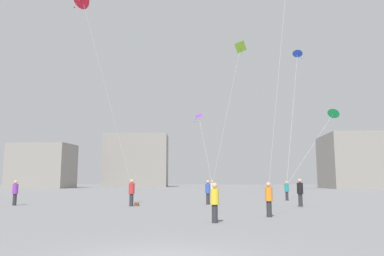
{
  "coord_description": "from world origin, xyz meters",
  "views": [
    {
      "loc": [
        1.09,
        -8.12,
        1.72
      ],
      "look_at": [
        0.0,
        14.78,
        4.97
      ],
      "focal_mm": 34.63,
      "sensor_mm": 36.0,
      "label": 1
    }
  ],
  "objects_px": {
    "person_in_blue": "(208,191)",
    "person_in_teal": "(287,190)",
    "person_in_red": "(132,191)",
    "person_in_white": "(212,189)",
    "kite_cobalt_diamond": "(297,55)",
    "building_centre_hall": "(137,161)",
    "kite_emerald_diamond": "(333,113)",
    "person_in_purple": "(15,192)",
    "person_in_black": "(300,191)",
    "person_in_yellow": "(215,201)",
    "building_right_hall": "(366,161)",
    "handbag_beside_flyer": "(137,204)",
    "person_in_orange": "(269,198)",
    "kite_lime_delta": "(240,50)",
    "building_left_hall": "(42,166)",
    "kite_violet_diamond": "(199,117)"
  },
  "relations": [
    {
      "from": "person_in_blue",
      "to": "person_in_teal",
      "type": "height_order",
      "value": "person_in_blue"
    },
    {
      "from": "person_in_red",
      "to": "person_in_white",
      "type": "bearing_deg",
      "value": -53.2
    },
    {
      "from": "kite_cobalt_diamond",
      "to": "building_centre_hall",
      "type": "relative_size",
      "value": 0.82
    },
    {
      "from": "kite_emerald_diamond",
      "to": "person_in_teal",
      "type": "bearing_deg",
      "value": -129.01
    },
    {
      "from": "person_in_purple",
      "to": "person_in_black",
      "type": "distance_m",
      "value": 19.57
    },
    {
      "from": "person_in_blue",
      "to": "building_centre_hall",
      "type": "distance_m",
      "value": 76.93
    },
    {
      "from": "kite_emerald_diamond",
      "to": "kite_cobalt_diamond",
      "type": "height_order",
      "value": "kite_cobalt_diamond"
    },
    {
      "from": "kite_emerald_diamond",
      "to": "person_in_yellow",
      "type": "bearing_deg",
      "value": -117.63
    },
    {
      "from": "building_right_hall",
      "to": "handbag_beside_flyer",
      "type": "height_order",
      "value": "building_right_hall"
    },
    {
      "from": "person_in_red",
      "to": "building_centre_hall",
      "type": "xyz_separation_m",
      "value": [
        -14.8,
        76.05,
        6.1
      ]
    },
    {
      "from": "person_in_orange",
      "to": "kite_lime_delta",
      "type": "xyz_separation_m",
      "value": [
        0.25,
        17.26,
        13.64
      ]
    },
    {
      "from": "person_in_red",
      "to": "person_in_black",
      "type": "height_order",
      "value": "person_in_black"
    },
    {
      "from": "kite_lime_delta",
      "to": "building_centre_hall",
      "type": "xyz_separation_m",
      "value": [
        -23.14,
        65.86,
        -7.46
      ]
    },
    {
      "from": "person_in_yellow",
      "to": "person_in_teal",
      "type": "relative_size",
      "value": 0.99
    },
    {
      "from": "person_in_red",
      "to": "person_in_teal",
      "type": "xyz_separation_m",
      "value": [
        11.94,
        7.7,
        -0.08
      ]
    },
    {
      "from": "person_in_white",
      "to": "kite_lime_delta",
      "type": "bearing_deg",
      "value": 55.44
    },
    {
      "from": "kite_emerald_diamond",
      "to": "building_left_hall",
      "type": "distance_m",
      "value": 66.31
    },
    {
      "from": "kite_violet_diamond",
      "to": "kite_cobalt_diamond",
      "type": "xyz_separation_m",
      "value": [
        10.61,
        1.83,
        7.02
      ]
    },
    {
      "from": "person_in_red",
      "to": "kite_violet_diamond",
      "type": "xyz_separation_m",
      "value": [
        4.21,
        11.89,
        7.15
      ]
    },
    {
      "from": "person_in_yellow",
      "to": "kite_cobalt_diamond",
      "type": "distance_m",
      "value": 28.92
    },
    {
      "from": "person_in_orange",
      "to": "building_right_hall",
      "type": "relative_size",
      "value": 0.09
    },
    {
      "from": "person_in_white",
      "to": "person_in_yellow",
      "type": "bearing_deg",
      "value": -37.8
    },
    {
      "from": "building_left_hall",
      "to": "building_right_hall",
      "type": "relative_size",
      "value": 0.77
    },
    {
      "from": "person_in_red",
      "to": "building_centre_hall",
      "type": "distance_m",
      "value": 77.72
    },
    {
      "from": "building_right_hall",
      "to": "kite_violet_diamond",
      "type": "bearing_deg",
      "value": -127.71
    },
    {
      "from": "person_in_white",
      "to": "building_right_hall",
      "type": "distance_m",
      "value": 58.12
    },
    {
      "from": "person_in_white",
      "to": "person_in_orange",
      "type": "bearing_deg",
      "value": -29.15
    },
    {
      "from": "person_in_blue",
      "to": "kite_violet_diamond",
      "type": "distance_m",
      "value": 12.25
    },
    {
      "from": "person_in_purple",
      "to": "kite_emerald_diamond",
      "type": "distance_m",
      "value": 33.16
    },
    {
      "from": "person_in_purple",
      "to": "person_in_red",
      "type": "bearing_deg",
      "value": 80.61
    },
    {
      "from": "kite_emerald_diamond",
      "to": "kite_cobalt_diamond",
      "type": "bearing_deg",
      "value": -145.54
    },
    {
      "from": "person_in_white",
      "to": "kite_lime_delta",
      "type": "distance_m",
      "value": 13.89
    },
    {
      "from": "building_centre_hall",
      "to": "building_left_hall",
      "type": "bearing_deg",
      "value": -134.26
    },
    {
      "from": "person_in_purple",
      "to": "handbag_beside_flyer",
      "type": "relative_size",
      "value": 5.4
    },
    {
      "from": "person_in_black",
      "to": "person_in_teal",
      "type": "distance_m",
      "value": 7.47
    },
    {
      "from": "person_in_blue",
      "to": "handbag_beside_flyer",
      "type": "bearing_deg",
      "value": 65.19
    },
    {
      "from": "person_in_black",
      "to": "person_in_blue",
      "type": "xyz_separation_m",
      "value": [
        -6.17,
        1.75,
        -0.05
      ]
    },
    {
      "from": "person_in_black",
      "to": "person_in_teal",
      "type": "height_order",
      "value": "person_in_black"
    },
    {
      "from": "person_in_black",
      "to": "kite_violet_diamond",
      "type": "relative_size",
      "value": 0.25
    },
    {
      "from": "kite_cobalt_diamond",
      "to": "building_right_hall",
      "type": "xyz_separation_m",
      "value": [
        24.37,
        43.42,
        -9.34
      ]
    },
    {
      "from": "person_in_teal",
      "to": "building_right_hall",
      "type": "bearing_deg",
      "value": -46.91
    },
    {
      "from": "person_in_red",
      "to": "person_in_yellow",
      "type": "bearing_deg",
      "value": -174.77
    },
    {
      "from": "person_in_black",
      "to": "handbag_beside_flyer",
      "type": "bearing_deg",
      "value": 129.07
    },
    {
      "from": "building_right_hall",
      "to": "person_in_white",
      "type": "bearing_deg",
      "value": -125.56
    },
    {
      "from": "person_in_teal",
      "to": "building_centre_hall",
      "type": "xyz_separation_m",
      "value": [
        -26.75,
        68.35,
        6.18
      ]
    },
    {
      "from": "person_in_orange",
      "to": "building_centre_hall",
      "type": "height_order",
      "value": "building_centre_hall"
    },
    {
      "from": "kite_violet_diamond",
      "to": "kite_cobalt_diamond",
      "type": "bearing_deg",
      "value": 9.8
    },
    {
      "from": "kite_cobalt_diamond",
      "to": "person_in_blue",
      "type": "bearing_deg",
      "value": -129.56
    },
    {
      "from": "kite_cobalt_diamond",
      "to": "building_left_hall",
      "type": "relative_size",
      "value": 1.04
    },
    {
      "from": "person_in_blue",
      "to": "kite_lime_delta",
      "type": "distance_m",
      "value": 16.17
    }
  ]
}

